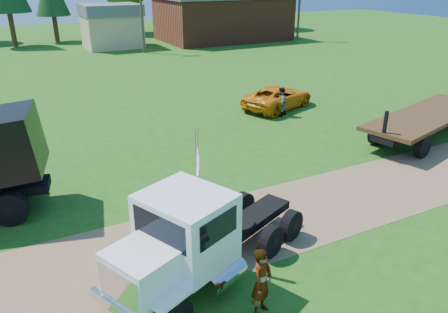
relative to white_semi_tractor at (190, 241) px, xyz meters
name	(u,v)px	position (x,y,z in m)	size (l,w,h in m)	color
ground	(289,214)	(4.54, 1.86, -1.40)	(140.00, 140.00, 0.00)	#195512
dirt_track	(289,214)	(4.54, 1.86, -1.40)	(120.00, 4.20, 0.01)	brown
white_semi_tractor	(190,241)	(0.00, 0.00, 0.00)	(6.85, 4.57, 4.11)	black
orange_pickup	(278,97)	(11.53, 12.97, -0.70)	(2.35, 5.09, 1.41)	orange
flatbed_trailer	(427,119)	(15.33, 5.13, -0.43)	(9.23, 4.80, 2.27)	#3A2612
spectator_a	(262,282)	(1.13, -1.77, -0.49)	(0.67, 0.44, 1.83)	#999999
spectator_b	(281,102)	(10.77, 11.56, -0.55)	(0.83, 0.65, 1.71)	#999999
brick_building	(223,18)	(22.54, 41.86, 1.26)	(15.40, 10.40, 5.30)	brown
tan_shed	(112,25)	(8.54, 41.86, 1.02)	(6.20, 5.40, 4.70)	tan
utility_poles	(141,6)	(10.54, 36.86, 3.31)	(42.20, 0.28, 9.00)	#463427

